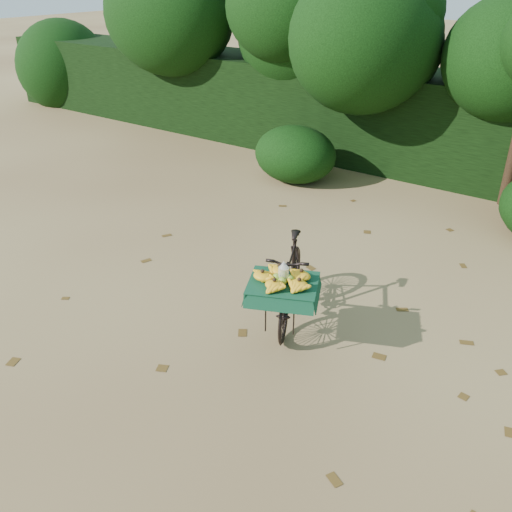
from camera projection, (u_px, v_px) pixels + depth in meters
The scene contains 6 objects.
ground at pixel (321, 357), 5.60m from camera, with size 80.00×80.00×0.00m, color tan.
vendor_bicycle at pixel (290, 280), 6.02m from camera, with size 1.20×1.76×0.96m.
hedge_backdrop at pixel (497, 135), 9.69m from camera, with size 26.00×1.80×1.80m, color black.
tree_row at pixel (458, 74), 8.93m from camera, with size 14.50×2.00×4.00m, color black, non-canonical shape.
bush_clumps at pixel (491, 199), 8.21m from camera, with size 8.80×1.70×0.90m, color black, non-canonical shape.
leaf_litter at pixel (350, 327), 6.06m from camera, with size 7.00×7.30×0.01m, color #553B16, non-canonical shape.
Camera 1 is at (2.02, -4.00, 3.58)m, focal length 38.00 mm.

